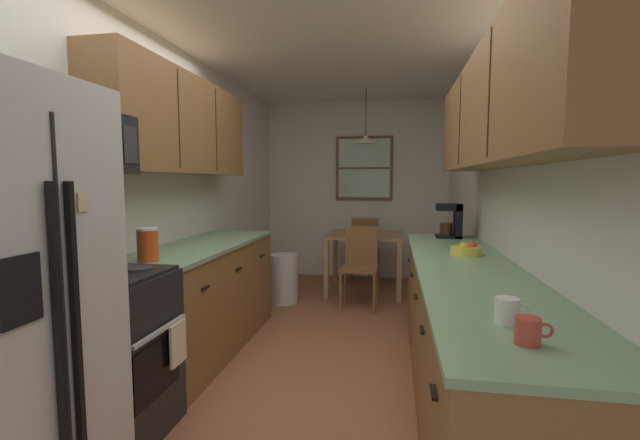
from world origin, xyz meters
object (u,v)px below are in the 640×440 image
(table_serving_bowl, at_px, (367,231))
(dining_table, at_px, (365,243))
(dining_chair_near, at_px, (360,263))
(fruit_bowl, at_px, (466,250))
(microwave_over_range, at_px, (74,142))
(mug_by_coffeemaker, at_px, (507,311))
(storage_canister, at_px, (148,245))
(mug_spare, at_px, (528,331))
(stove_range, at_px, (104,355))
(coffee_maker, at_px, (452,220))
(dining_chair_far, at_px, (364,246))
(trash_bin, at_px, (284,279))

(table_serving_bowl, bearing_deg, dining_table, 152.10)
(dining_chair_near, relative_size, fruit_bowl, 4.33)
(microwave_over_range, distance_m, mug_by_coffeemaker, 2.20)
(storage_canister, height_order, table_serving_bowl, storage_canister)
(mug_by_coffeemaker, xyz_separation_m, mug_spare, (0.01, -0.20, -0.00))
(mug_by_coffeemaker, bearing_deg, table_serving_bowl, 101.16)
(microwave_over_range, bearing_deg, table_serving_bowl, 68.10)
(storage_canister, bearing_deg, stove_range, -89.31)
(coffee_maker, relative_size, mug_by_coffeemaker, 2.53)
(microwave_over_range, relative_size, dining_chair_far, 0.64)
(dining_table, xyz_separation_m, coffee_maker, (0.88, -1.36, 0.43))
(mug_spare, distance_m, fruit_bowl, 1.65)
(table_serving_bowl, bearing_deg, dining_chair_far, 97.17)
(stove_range, height_order, trash_bin, stove_range)
(mug_by_coffeemaker, distance_m, fruit_bowl, 1.45)
(dining_table, distance_m, mug_by_coffeemaker, 3.82)
(dining_table, bearing_deg, table_serving_bowl, -27.90)
(mug_spare, bearing_deg, table_serving_bowl, 100.82)
(stove_range, xyz_separation_m, dining_chair_near, (1.18, 2.69, 0.03))
(dining_chair_near, relative_size, trash_bin, 1.59)
(fruit_bowl, bearing_deg, trash_bin, 136.61)
(dining_chair_far, distance_m, trash_bin, 1.54)
(storage_canister, distance_m, table_serving_bowl, 3.11)
(mug_spare, bearing_deg, fruit_bowl, 87.37)
(mug_by_coffeemaker, bearing_deg, mug_spare, -85.84)
(trash_bin, bearing_deg, storage_canister, -97.64)
(dining_chair_far, bearing_deg, stove_range, -105.96)
(mug_by_coffeemaker, relative_size, mug_spare, 1.05)
(microwave_over_range, bearing_deg, dining_chair_far, 72.53)
(mug_by_coffeemaker, bearing_deg, storage_canister, 156.22)
(mug_spare, distance_m, table_serving_bowl, 3.98)
(trash_bin, bearing_deg, microwave_over_range, -98.60)
(microwave_over_range, distance_m, trash_bin, 3.04)
(dining_table, height_order, fruit_bowl, fruit_bowl)
(dining_table, distance_m, trash_bin, 1.15)
(dining_chair_far, relative_size, trash_bin, 1.59)
(dining_chair_far, height_order, mug_by_coffeemaker, mug_by_coffeemaker)
(storage_canister, relative_size, fruit_bowl, 1.04)
(stove_range, relative_size, microwave_over_range, 1.91)
(microwave_over_range, bearing_deg, dining_table, 68.69)
(trash_bin, relative_size, table_serving_bowl, 3.33)
(storage_canister, bearing_deg, table_serving_bowl, 66.77)
(fruit_bowl, bearing_deg, dining_chair_far, 107.22)
(microwave_over_range, relative_size, mug_by_coffeemaker, 4.75)
(dining_table, relative_size, coffee_maker, 2.97)
(stove_range, xyz_separation_m, fruit_bowl, (2.04, 1.05, 0.47))
(stove_range, height_order, mug_by_coffeemaker, stove_range)
(fruit_bowl, bearing_deg, mug_spare, -92.63)
(mug_by_coffeemaker, xyz_separation_m, fruit_bowl, (0.09, 1.45, -0.01))
(dining_table, bearing_deg, mug_spare, -78.77)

